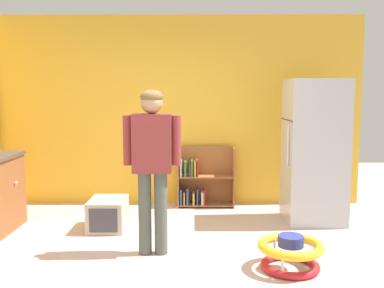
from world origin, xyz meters
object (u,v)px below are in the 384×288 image
refrigerator (314,151)px  baby_walker (290,253)px  standing_person (152,156)px  bookshelf (202,180)px  pet_carrier (108,214)px

refrigerator → baby_walker: refrigerator is taller
standing_person → baby_walker: size_ratio=2.72×
refrigerator → bookshelf: bearing=152.3°
refrigerator → baby_walker: bearing=-111.8°
refrigerator → bookshelf: refrigerator is taller
refrigerator → baby_walker: (-0.61, -1.53, -0.73)m
refrigerator → baby_walker: size_ratio=2.95×
refrigerator → standing_person: refrigerator is taller
bookshelf → refrigerator: bearing=-27.7°
standing_person → pet_carrier: size_ratio=2.98×
refrigerator → bookshelf: size_ratio=2.09×
bookshelf → baby_walker: (0.78, -2.26, -0.21)m
baby_walker → bookshelf: bearing=109.0°
standing_person → bookshelf: bearing=74.5°
standing_person → baby_walker: standing_person is taller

